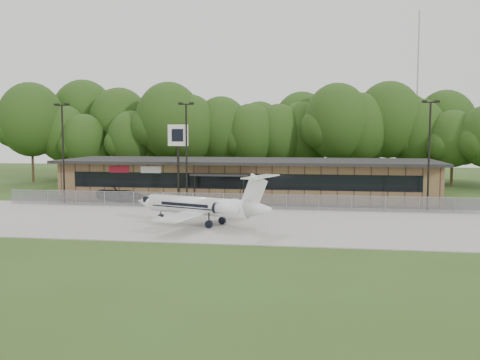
% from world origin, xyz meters
% --- Properties ---
extents(ground, '(160.00, 160.00, 0.00)m').
position_xyz_m(ground, '(0.00, 0.00, 0.00)').
color(ground, '#334619').
rests_on(ground, ground).
extents(apron, '(64.00, 18.00, 0.08)m').
position_xyz_m(apron, '(0.00, 8.00, 0.04)').
color(apron, '#9E9B93').
rests_on(apron, ground).
extents(parking_lot, '(50.00, 9.00, 0.06)m').
position_xyz_m(parking_lot, '(0.00, 19.50, 0.03)').
color(parking_lot, '#383835').
rests_on(parking_lot, ground).
extents(terminal, '(41.00, 11.65, 4.30)m').
position_xyz_m(terminal, '(-0.00, 23.94, 2.18)').
color(terminal, brown).
rests_on(terminal, ground).
extents(fence, '(46.00, 0.04, 1.52)m').
position_xyz_m(fence, '(0.00, 15.00, 0.78)').
color(fence, gray).
rests_on(fence, ground).
extents(treeline, '(72.00, 12.00, 15.00)m').
position_xyz_m(treeline, '(0.00, 42.00, 7.50)').
color(treeline, '#1F3A12').
rests_on(treeline, ground).
extents(radio_mast, '(0.20, 0.20, 25.00)m').
position_xyz_m(radio_mast, '(22.00, 48.00, 12.50)').
color(radio_mast, gray).
rests_on(radio_mast, ground).
extents(light_pole_left, '(1.55, 0.30, 10.23)m').
position_xyz_m(light_pole_left, '(-18.00, 16.50, 5.98)').
color(light_pole_left, black).
rests_on(light_pole_left, ground).
extents(light_pole_mid, '(1.55, 0.30, 10.23)m').
position_xyz_m(light_pole_mid, '(-5.00, 16.50, 5.98)').
color(light_pole_mid, black).
rests_on(light_pole_mid, ground).
extents(light_pole_right, '(1.55, 0.30, 10.23)m').
position_xyz_m(light_pole_right, '(18.00, 16.50, 5.98)').
color(light_pole_right, black).
rests_on(light_pole_right, ground).
extents(business_jet, '(12.41, 11.10, 4.24)m').
position_xyz_m(business_jet, '(-0.88, 5.64, 1.52)').
color(business_jet, white).
rests_on(business_jet, ground).
extents(suv, '(6.77, 5.14, 1.71)m').
position_xyz_m(suv, '(-13.42, 19.52, 0.85)').
color(suv, '#2A2A2C').
rests_on(suv, ground).
extents(pole_sign, '(2.13, 0.59, 8.08)m').
position_xyz_m(pole_sign, '(-5.93, 16.80, 6.18)').
color(pole_sign, black).
rests_on(pole_sign, ground).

